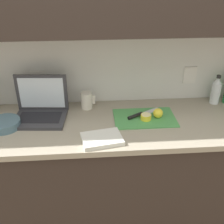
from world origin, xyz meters
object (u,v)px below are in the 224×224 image
at_px(knife, 139,115).
at_px(lemon_whole_beside, 158,113).
at_px(bowl_white, 4,124).
at_px(bottle_green_soda, 216,91).
at_px(laptop, 41,108).
at_px(cutting_board, 144,118).
at_px(lemon_half_cut, 146,117).
at_px(measuring_cup, 87,100).

height_order(knife, lemon_whole_beside, lemon_whole_beside).
bearing_deg(knife, lemon_whole_beside, -44.71).
relative_size(lemon_whole_beside, bowl_white, 0.33).
bearing_deg(lemon_whole_beside, bottle_green_soda, 22.71).
height_order(laptop, bottle_green_soda, laptop).
distance_m(lemon_whole_beside, bottle_green_soda, 0.48).
relative_size(laptop, cutting_board, 0.89).
relative_size(knife, lemon_whole_beside, 3.84).
relative_size(laptop, lemon_whole_beside, 5.53).
bearing_deg(knife, lemon_half_cut, -83.31).
relative_size(knife, bottle_green_soda, 1.15).
relative_size(knife, measuring_cup, 2.11).
distance_m(bottle_green_soda, bowl_white, 1.40).
distance_m(lemon_half_cut, measuring_cup, 0.42).
bearing_deg(lemon_half_cut, bowl_white, -179.06).
xyz_separation_m(measuring_cup, bowl_white, (-0.49, -0.21, -0.03)).
height_order(laptop, knife, laptop).
bearing_deg(lemon_whole_beside, lemon_half_cut, -167.07).
height_order(cutting_board, bowl_white, bowl_white).
xyz_separation_m(laptop, bowl_white, (-0.20, -0.12, -0.04)).
xyz_separation_m(knife, lemon_whole_beside, (0.12, -0.03, 0.02)).
height_order(measuring_cup, bowl_white, measuring_cup).
bearing_deg(cutting_board, lemon_whole_beside, -5.03).
distance_m(knife, measuring_cup, 0.37).
xyz_separation_m(laptop, knife, (0.62, -0.06, -0.04)).
distance_m(cutting_board, lemon_half_cut, 0.03).
relative_size(lemon_half_cut, measuring_cup, 0.59).
relative_size(cutting_board, measuring_cup, 3.43).
distance_m(lemon_whole_beside, bowl_white, 0.94).
xyz_separation_m(lemon_whole_beside, bottle_green_soda, (0.44, 0.19, 0.05)).
bearing_deg(measuring_cup, bowl_white, -156.60).
bearing_deg(lemon_whole_beside, bowl_white, -178.02).
relative_size(lemon_half_cut, bowl_white, 0.35).
xyz_separation_m(laptop, measuring_cup, (0.29, 0.10, -0.01)).
bearing_deg(bowl_white, knife, 4.21).
bearing_deg(lemon_whole_beside, cutting_board, 174.97).
xyz_separation_m(cutting_board, bowl_white, (-0.86, -0.04, 0.02)).
height_order(bottle_green_soda, measuring_cup, bottle_green_soda).
bearing_deg(knife, bottle_green_soda, -15.31).
height_order(lemon_whole_beside, bottle_green_soda, bottle_green_soda).
xyz_separation_m(laptop, cutting_board, (0.65, -0.08, -0.06)).
height_order(lemon_whole_beside, bowl_white, lemon_whole_beside).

